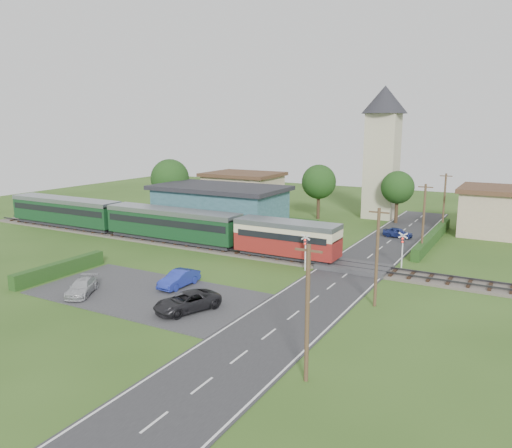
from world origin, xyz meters
The scene contains 32 objects.
ground centered at (0.00, 0.00, 0.00)m, with size 120.00×120.00×0.00m, color #2D4C19.
railway_track centered at (0.00, 2.00, 0.11)m, with size 76.00×3.20×0.49m.
road centered at (10.00, 0.00, 0.03)m, with size 6.00×70.00×0.05m, color #28282B.
car_park centered at (-1.50, -12.00, 0.04)m, with size 17.00×9.00×0.08m, color #333335.
crossing_deck centered at (10.00, 2.00, 0.23)m, with size 6.20×3.40×0.45m, color #333335.
platform centered at (-10.00, 5.20, 0.23)m, with size 30.00×3.00×0.45m, color gray.
equipment_hut centered at (-18.00, 5.20, 1.75)m, with size 2.30×2.30×2.55m.
station_building centered at (-10.00, 10.99, 2.69)m, with size 16.00×9.00×5.30m.
train centered at (-13.33, 2.00, 2.18)m, with size 43.20×2.90×3.40m.
church_tower centered at (5.00, 28.00, 10.23)m, with size 6.00×6.00×17.60m.
house_west centered at (-15.00, 25.00, 2.79)m, with size 10.80×8.80×5.50m.
house_east centered at (20.00, 24.00, 2.80)m, with size 8.80×8.80×5.50m.
hedge_carpark centered at (-11.00, -12.00, 0.60)m, with size 0.80×9.00×1.20m, color #193814.
hedge_roadside centered at (14.20, 16.00, 0.60)m, with size 0.80×18.00×1.20m, color #193814.
hedge_station centered at (-10.00, 15.50, 0.65)m, with size 22.00×0.80×1.30m, color #193814.
tree_a centered at (-20.00, 14.00, 5.38)m, with size 5.20×5.20×8.00m.
tree_b centered at (-2.00, 23.00, 5.02)m, with size 4.60×4.60×7.34m.
tree_c centered at (8.00, 25.00, 4.65)m, with size 4.20×4.20×6.78m.
utility_pole_a centered at (14.20, -18.00, 3.63)m, with size 1.40×0.22×7.00m.
utility_pole_b centered at (14.20, -6.00, 3.63)m, with size 1.40×0.22×7.00m.
utility_pole_c centered at (14.20, 10.00, 3.63)m, with size 1.40×0.22×7.00m.
utility_pole_d centered at (14.20, 22.00, 3.63)m, with size 1.40×0.22×7.00m.
crossing_signal_near centered at (6.40, -0.41, 2.14)m, with size 0.84×0.28×3.28m.
crossing_signal_far centered at (13.60, 4.39, 2.14)m, with size 0.84×0.28×3.28m.
streetlamp_west centered at (-22.00, 20.00, 3.04)m, with size 0.30×0.30×5.15m.
streetlamp_east centered at (16.00, 27.00, 3.04)m, with size 0.30×0.30×5.15m.
car_on_road centered at (10.31, 16.53, 0.61)m, with size 1.31×3.27×1.11m, color navy.
car_park_blue centered at (-0.35, -9.50, 0.72)m, with size 1.35×3.88×1.28m, color #21309D.
car_park_silver centered at (-5.54, -14.50, 0.64)m, with size 1.57×3.86×1.12m, color #B8B8BD.
car_park_dark centered at (3.36, -13.37, 0.73)m, with size 2.15×4.66×1.29m, color black.
pedestrian_near centered at (-4.69, 5.34, 1.34)m, with size 0.65×0.42×1.77m, color gray.
pedestrian_far centered at (-17.79, 4.66, 1.35)m, with size 0.87×0.68×1.79m, color gray.
Camera 1 is at (23.21, -39.16, 12.54)m, focal length 35.00 mm.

